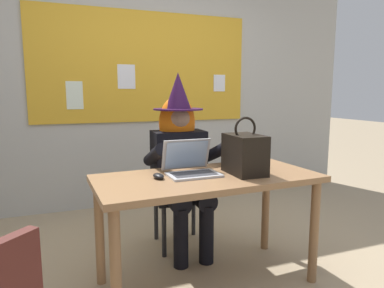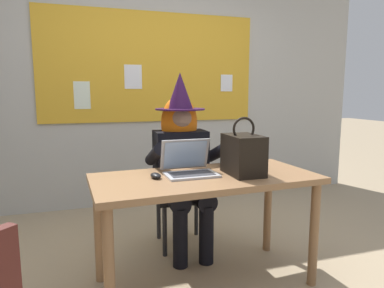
{
  "view_description": "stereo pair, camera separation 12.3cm",
  "coord_description": "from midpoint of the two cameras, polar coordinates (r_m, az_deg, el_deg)",
  "views": [
    {
      "loc": [
        -0.87,
        -2.04,
        1.28
      ],
      "look_at": [
        -0.0,
        0.27,
        0.9
      ],
      "focal_mm": 32.23,
      "sensor_mm": 36.0,
      "label": 1
    },
    {
      "loc": [
        -0.75,
        -2.08,
        1.28
      ],
      "look_at": [
        -0.0,
        0.27,
        0.9
      ],
      "focal_mm": 32.23,
      "sensor_mm": 36.0,
      "label": 2
    }
  ],
  "objects": [
    {
      "name": "laptop",
      "position": [
        2.27,
        -1.75,
        -3.76
      ],
      "size": [
        0.34,
        0.29,
        0.22
      ],
      "rotation": [
        0.0,
        0.0,
        0.01
      ],
      "color": "#B7B7BC",
      "rests_on": "desk_main"
    },
    {
      "name": "desk_main",
      "position": [
        2.26,
        1.04,
        -7.62
      ],
      "size": [
        1.47,
        0.74,
        0.74
      ],
      "rotation": [
        0.0,
        0.0,
        0.05
      ],
      "color": "#8E6642",
      "rests_on": "ground"
    },
    {
      "name": "chair_at_desk",
      "position": [
        2.94,
        -3.65,
        -6.73
      ],
      "size": [
        0.45,
        0.45,
        0.9
      ],
      "rotation": [
        0.0,
        0.0,
        -1.64
      ],
      "color": "black",
      "rests_on": "ground"
    },
    {
      "name": "ground_plane",
      "position": [
        2.56,
        0.88,
        -21.4
      ],
      "size": [
        24.0,
        24.0,
        0.0
      ],
      "primitive_type": "plane",
      "color": "tan"
    },
    {
      "name": "computer_mouse",
      "position": [
        2.17,
        -7.19,
        -5.29
      ],
      "size": [
        0.08,
        0.11,
        0.03
      ],
      "primitive_type": "ellipsoid",
      "rotation": [
        0.0,
        0.0,
        0.15
      ],
      "color": "black",
      "rests_on": "desk_main"
    },
    {
      "name": "handbag",
      "position": [
        2.28,
        7.2,
        -1.61
      ],
      "size": [
        0.2,
        0.3,
        0.38
      ],
      "rotation": [
        0.0,
        0.0,
        0.24
      ],
      "color": "black",
      "rests_on": "desk_main"
    },
    {
      "name": "person_costumed",
      "position": [
        2.76,
        -3.13,
        -1.65
      ],
      "size": [
        0.6,
        0.67,
        1.43
      ],
      "rotation": [
        0.0,
        0.0,
        -1.6
      ],
      "color": "black",
      "rests_on": "ground"
    },
    {
      "name": "wall_back_bulletin",
      "position": [
        3.97,
        -8.87,
        10.61
      ],
      "size": [
        5.28,
        2.05,
        2.82
      ],
      "color": "#B2B2AD",
      "rests_on": "ground"
    }
  ]
}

